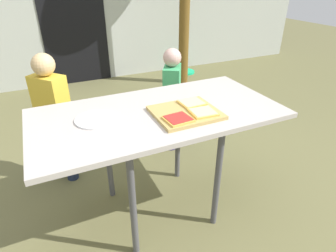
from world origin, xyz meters
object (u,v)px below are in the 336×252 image
Objects in this scene: cutting_board at (186,113)px; garden_hose_coil at (185,72)px; pizza_slice_far_right at (192,103)px; plate_white_left at (96,119)px; child_right at (172,95)px; pizza_slice_near_left at (178,119)px; pizza_slice_near_right at (203,112)px; dining_table at (158,121)px; child_left at (54,113)px.

cutting_board is 1.15× the size of garden_hose_coil.
plate_white_left is (-0.57, 0.07, -0.02)m from pizza_slice_far_right.
pizza_slice_far_right is at bearing -6.92° from plate_white_left.
plate_white_left is 0.25× the size of child_right.
garden_hose_coil is at bearing 62.55° from pizza_slice_far_right.
pizza_slice_far_right is 3.17m from garden_hose_coil.
pizza_slice_far_right is (0.17, 0.16, 0.00)m from pizza_slice_near_left.
pizza_slice_near_right reaches higher than plate_white_left.
pizza_slice_near_right reaches higher than garden_hose_coil.
cutting_board is at bearing 42.23° from pizza_slice_near_left.
plate_white_left is at bearing 159.51° from pizza_slice_near_right.
pizza_slice_near_left reaches higher than dining_table.
pizza_slice_near_right is at bearing -20.49° from plate_white_left.
dining_table is 4.58× the size of garden_hose_coil.
child_right is (0.45, 0.74, -0.18)m from dining_table.
cutting_board is 0.12m from pizza_slice_near_left.
child_right is (0.41, 0.93, -0.27)m from pizza_slice_near_left.
child_right reaches higher than plate_white_left.
dining_table is at bearing -6.27° from plate_white_left.
pizza_slice_near_right is 0.14m from pizza_slice_far_right.
garden_hose_coil is at bearing 58.88° from child_right.
pizza_slice_far_right is at bearing -8.03° from dining_table.
garden_hose_coil is (2.19, 2.03, -0.57)m from child_left.
pizza_slice_near_left is at bearing -78.28° from dining_table.
pizza_slice_near_left is 1.04× the size of pizza_slice_far_right.
plate_white_left is (-0.36, 0.04, 0.07)m from dining_table.
pizza_slice_near_left is 1.07m from child_left.
garden_hose_coil is at bearing 53.19° from plate_white_left.
dining_table is at bearing -49.60° from child_left.
pizza_slice_near_right is at bearing -39.89° from dining_table.
pizza_slice_near_left is 0.17m from pizza_slice_near_right.
pizza_slice_near_left and pizza_slice_far_right have the same top height.
dining_table is 0.88m from child_right.
child_left is 3.19× the size of garden_hose_coil.
plate_white_left reaches higher than dining_table.
plate_white_left is at bearing -71.84° from child_left.
dining_table is 1.56× the size of child_right.
pizza_slice_near_right is 0.15× the size of child_left.
plate_white_left is 0.69m from child_left.
pizza_slice_near_left and pizza_slice_near_right have the same top height.
child_right is (0.24, 0.91, -0.27)m from pizza_slice_near_right.
child_right reaches higher than cutting_board.
garden_hose_coil is at bearing 58.89° from dining_table.
pizza_slice_near_left is 0.15× the size of child_left.
child_right is 2.93× the size of garden_hose_coil.
child_left is (-0.69, 0.77, -0.20)m from cutting_board.
cutting_board is 0.11m from pizza_slice_far_right.
pizza_slice_far_right is 0.14× the size of child_left.
child_right reaches higher than dining_table.
dining_table is 0.23m from pizza_slice_far_right.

